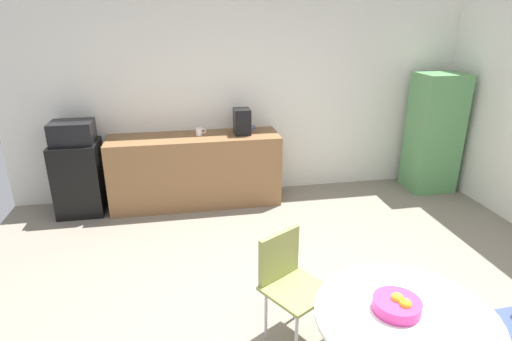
% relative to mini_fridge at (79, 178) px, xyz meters
% --- Properties ---
extents(ground_plane, '(6.00, 6.00, 0.00)m').
position_rel_mini_fridge_xyz_m(ground_plane, '(2.09, -2.65, -0.44)').
color(ground_plane, gray).
extents(wall_back, '(6.00, 0.10, 2.60)m').
position_rel_mini_fridge_xyz_m(wall_back, '(2.09, 0.35, 0.86)').
color(wall_back, white).
rests_on(wall_back, ground_plane).
extents(counter_block, '(2.12, 0.60, 0.90)m').
position_rel_mini_fridge_xyz_m(counter_block, '(1.41, 0.00, 0.01)').
color(counter_block, brown).
rests_on(counter_block, ground_plane).
extents(mini_fridge, '(0.54, 0.54, 0.89)m').
position_rel_mini_fridge_xyz_m(mini_fridge, '(0.00, 0.00, 0.00)').
color(mini_fridge, black).
rests_on(mini_fridge, ground_plane).
extents(microwave, '(0.48, 0.38, 0.26)m').
position_rel_mini_fridge_xyz_m(microwave, '(0.00, 0.00, 0.57)').
color(microwave, black).
rests_on(microwave, mini_fridge).
extents(locker_cabinet, '(0.60, 0.50, 1.61)m').
position_rel_mini_fridge_xyz_m(locker_cabinet, '(4.64, -0.10, 0.36)').
color(locker_cabinet, '#599959').
rests_on(locker_cabinet, ground_plane).
extents(round_table, '(1.03, 1.03, 0.74)m').
position_rel_mini_fridge_xyz_m(round_table, '(2.44, -3.34, 0.14)').
color(round_table, silver).
rests_on(round_table, ground_plane).
extents(chair_olive, '(0.58, 0.58, 0.83)m').
position_rel_mini_fridge_xyz_m(chair_olive, '(1.97, -2.53, 0.08)').
color(chair_olive, silver).
rests_on(chair_olive, ground_plane).
extents(fruit_bowl, '(0.27, 0.27, 0.11)m').
position_rel_mini_fridge_xyz_m(fruit_bowl, '(2.40, -3.29, 0.33)').
color(fruit_bowl, '#D8338C').
rests_on(fruit_bowl, round_table).
extents(mug_white, '(0.13, 0.08, 0.09)m').
position_rel_mini_fridge_xyz_m(mug_white, '(2.12, 0.08, 0.50)').
color(mug_white, '#3F66BF').
rests_on(mug_white, counter_block).
extents(mug_green, '(0.13, 0.08, 0.09)m').
position_rel_mini_fridge_xyz_m(mug_green, '(1.48, 0.02, 0.50)').
color(mug_green, white).
rests_on(mug_green, counter_block).
extents(coffee_maker, '(0.20, 0.24, 0.32)m').
position_rel_mini_fridge_xyz_m(coffee_maker, '(2.02, 0.00, 0.62)').
color(coffee_maker, black).
rests_on(coffee_maker, counter_block).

